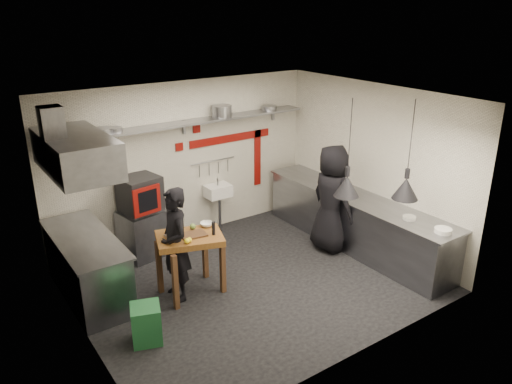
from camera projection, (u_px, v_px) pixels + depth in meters
floor at (253, 282)px, 7.65m from camera, size 5.00×5.00×0.00m
ceiling at (252, 99)px, 6.66m from camera, size 5.00×5.00×0.00m
wall_back at (185, 161)px, 8.77m from camera, size 5.00×0.04×2.80m
wall_front at (359, 253)px, 5.54m from camera, size 5.00×0.04×2.80m
wall_left at (76, 241)px, 5.82m from camera, size 0.04×4.20×2.80m
wall_right at (373, 166)px, 8.49m from camera, size 0.04×4.20×2.80m
red_band_horiz at (231, 138)px, 9.16m from camera, size 1.70×0.02×0.14m
red_band_vert at (257, 158)px, 9.65m from camera, size 0.14×0.02×1.10m
red_tile_a at (197, 129)px, 8.69m from camera, size 0.14×0.02×0.14m
red_tile_b at (179, 147)px, 8.60m from camera, size 0.14×0.02×0.14m
back_shelf at (188, 123)px, 8.37m from camera, size 4.60×0.34×0.04m
shelf_bracket_left at (71, 144)px, 7.51m from camera, size 0.04×0.06×0.24m
shelf_bracket_mid at (184, 127)px, 8.52m from camera, size 0.04×0.06×0.24m
shelf_bracket_right at (273, 114)px, 9.54m from camera, size 0.04×0.06×0.24m
pan_far_left at (103, 131)px, 7.58m from camera, size 0.34×0.34×0.09m
pan_mid_left at (115, 130)px, 7.69m from camera, size 0.30×0.30×0.07m
stock_pot at (222, 111)px, 8.69m from camera, size 0.40×0.40×0.20m
pan_right at (269, 108)px, 9.26m from camera, size 0.30×0.30×0.08m
oven_stand at (143, 233)px, 8.33m from camera, size 0.77×0.72×0.80m
combi_oven at (140, 194)px, 8.13m from camera, size 0.68×0.64×0.58m
oven_door at (147, 201)px, 7.85m from camera, size 0.49×0.11×0.46m
oven_glass at (148, 201)px, 7.85m from camera, size 0.34×0.07×0.34m
hand_sink at (218, 191)px, 9.14m from camera, size 0.46×0.34×0.22m
sink_tap at (218, 182)px, 9.08m from camera, size 0.03×0.03×0.14m
sink_drain at (220, 214)px, 9.27m from camera, size 0.06×0.06×0.66m
utensil_rail at (213, 161)px, 9.06m from camera, size 0.90×0.02×0.02m
counter_right at (355, 222)px, 8.64m from camera, size 0.70×3.80×0.90m
counter_right_top at (356, 197)px, 8.48m from camera, size 0.76×3.90×0.03m
plate_stack at (443, 230)px, 7.12m from camera, size 0.32×0.32×0.07m
small_bowl_right at (409, 218)px, 7.56m from camera, size 0.21×0.21×0.05m
counter_left at (88, 268)px, 7.15m from camera, size 0.70×1.90×0.90m
counter_left_top at (84, 239)px, 6.98m from camera, size 0.76×2.00×0.03m
extractor_hood at (76, 153)px, 6.57m from camera, size 0.78×1.60×0.50m
hood_duct at (52, 126)px, 6.30m from camera, size 0.28×0.28×0.50m
green_bin at (146, 324)px, 6.23m from camera, size 0.46×0.46×0.50m
prep_table at (191, 264)px, 7.22m from camera, size 1.08×0.90×0.92m
cutting_board at (194, 235)px, 7.06m from camera, size 0.38×0.30×0.02m
pepper_mill at (213, 228)px, 7.05m from camera, size 0.06×0.06×0.20m
lemon_a at (187, 241)px, 6.81m from camera, size 0.10×0.10×0.08m
lemon_b at (189, 240)px, 6.84m from camera, size 0.09×0.09×0.07m
veg_ball at (193, 227)px, 7.23m from camera, size 0.09×0.09×0.09m
steel_tray at (172, 235)px, 7.04m from camera, size 0.21×0.16×0.03m
bowl at (206, 224)px, 7.35m from camera, size 0.24×0.24×0.06m
heat_lamp_near at (349, 149)px, 7.01m from camera, size 0.45×0.45×1.43m
heat_lamp_far at (410, 151)px, 6.94m from camera, size 0.42×0.42×1.44m
chef_left at (175, 245)px, 6.98m from camera, size 0.45×0.64×1.67m
chef_right at (332, 199)px, 8.38m from camera, size 0.63×0.93×1.85m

